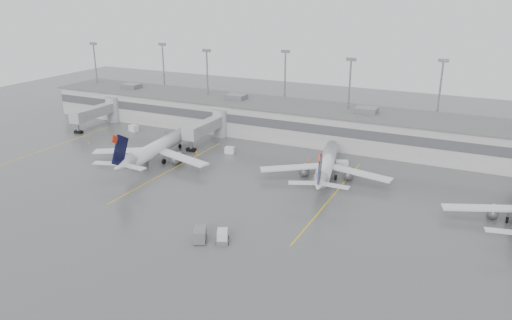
% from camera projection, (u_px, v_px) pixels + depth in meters
% --- Properties ---
extents(ground, '(260.00, 260.00, 0.00)m').
position_uv_depth(ground, '(177.00, 234.00, 78.03)').
color(ground, '#4E4E50').
rests_on(ground, ground).
extents(terminal, '(152.00, 17.00, 9.45)m').
position_uv_depth(terminal, '(306.00, 122.00, 126.00)').
color(terminal, '#A0A09B').
rests_on(terminal, ground).
extents(light_masts, '(142.40, 8.00, 20.60)m').
position_uv_depth(light_masts, '(315.00, 87.00, 128.32)').
color(light_masts, gray).
rests_on(light_masts, ground).
extents(jet_bridge_left, '(4.00, 17.20, 7.00)m').
position_uv_depth(jet_bridge_left, '(103.00, 111.00, 138.39)').
color(jet_bridge_left, gray).
rests_on(jet_bridge_left, ground).
extents(jet_bridge_right, '(4.00, 17.20, 7.00)m').
position_uv_depth(jet_bridge_right, '(212.00, 125.00, 124.06)').
color(jet_bridge_right, gray).
rests_on(jet_bridge_right, ground).
extents(stand_markings, '(105.25, 40.00, 0.01)m').
position_uv_depth(stand_markings, '(246.00, 182.00, 98.45)').
color(stand_markings, '#EDB60D').
rests_on(stand_markings, ground).
extents(jet_mid_left, '(27.88, 31.37, 10.15)m').
position_uv_depth(jet_mid_left, '(156.00, 148.00, 108.85)').
color(jet_mid_left, silver).
rests_on(jet_mid_left, ground).
extents(jet_mid_right, '(25.74, 29.15, 9.54)m').
position_uv_depth(jet_mid_right, '(326.00, 164.00, 99.65)').
color(jet_mid_right, silver).
rests_on(jet_mid_right, ground).
extents(baggage_tug, '(2.85, 3.35, 1.85)m').
position_uv_depth(baggage_tug, '(222.00, 238.00, 75.26)').
color(baggage_tug, silver).
rests_on(baggage_tug, ground).
extents(baggage_cart, '(2.98, 3.57, 2.00)m').
position_uv_depth(baggage_cart, '(200.00, 235.00, 75.45)').
color(baggage_cart, slate).
rests_on(baggage_cart, ground).
extents(gse_uld_a, '(2.73, 2.16, 1.71)m').
position_uv_depth(gse_uld_a, '(134.00, 128.00, 132.82)').
color(gse_uld_a, silver).
rests_on(gse_uld_a, ground).
extents(gse_uld_b, '(2.37, 1.81, 1.52)m').
position_uv_depth(gse_uld_b, '(230.00, 150.00, 115.41)').
color(gse_uld_b, silver).
rests_on(gse_uld_b, ground).
extents(gse_uld_c, '(3.07, 2.59, 1.85)m').
position_uv_depth(gse_uld_c, '(342.00, 165.00, 105.27)').
color(gse_uld_c, silver).
rests_on(gse_uld_c, ground).
extents(gse_loader, '(2.49, 3.42, 1.94)m').
position_uv_depth(gse_loader, '(172.00, 135.00, 126.66)').
color(gse_loader, slate).
rests_on(gse_loader, ground).
extents(cone_a, '(0.49, 0.49, 0.79)m').
position_uv_depth(cone_a, '(89.00, 142.00, 122.50)').
color(cone_a, orange).
rests_on(cone_a, ground).
extents(cone_b, '(0.48, 0.48, 0.77)m').
position_uv_depth(cone_b, '(196.00, 152.00, 115.57)').
color(cone_b, orange).
rests_on(cone_b, ground).
extents(cone_c, '(0.48, 0.48, 0.77)m').
position_uv_depth(cone_c, '(309.00, 159.00, 110.40)').
color(cone_c, orange).
rests_on(cone_c, ground).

